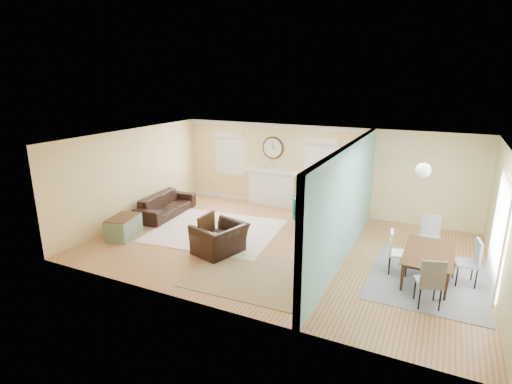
% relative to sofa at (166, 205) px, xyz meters
% --- Properties ---
extents(floor, '(9.00, 9.00, 0.00)m').
position_rel_sofa_xyz_m(floor, '(3.96, -0.68, -0.31)').
color(floor, '#905C33').
rests_on(floor, ground).
extents(wall_back, '(9.00, 0.02, 2.60)m').
position_rel_sofa_xyz_m(wall_back, '(3.96, 2.32, 0.99)').
color(wall_back, '#EDCF87').
rests_on(wall_back, ground).
extents(wall_front, '(9.00, 0.02, 2.60)m').
position_rel_sofa_xyz_m(wall_front, '(3.96, -3.68, 0.99)').
color(wall_front, '#EDCF87').
rests_on(wall_front, ground).
extents(wall_left, '(0.02, 6.00, 2.60)m').
position_rel_sofa_xyz_m(wall_left, '(-0.54, -0.68, 0.99)').
color(wall_left, '#EDCF87').
rests_on(wall_left, ground).
extents(wall_right, '(0.02, 6.00, 2.60)m').
position_rel_sofa_xyz_m(wall_right, '(8.46, -0.68, 0.99)').
color(wall_right, '#EDCF87').
rests_on(wall_right, ground).
extents(ceiling, '(9.00, 6.00, 0.02)m').
position_rel_sofa_xyz_m(ceiling, '(3.96, -0.68, 2.29)').
color(ceiling, white).
rests_on(ceiling, wall_back).
extents(partition, '(0.17, 6.00, 2.60)m').
position_rel_sofa_xyz_m(partition, '(5.47, -0.40, 1.05)').
color(partition, '#EDCF87').
rests_on(partition, ground).
extents(fireplace, '(1.70, 0.30, 1.17)m').
position_rel_sofa_xyz_m(fireplace, '(2.46, 2.20, 0.29)').
color(fireplace, white).
rests_on(fireplace, ground).
extents(wall_clock, '(0.70, 0.07, 0.70)m').
position_rel_sofa_xyz_m(wall_clock, '(2.46, 2.28, 1.54)').
color(wall_clock, '#432A1A').
rests_on(wall_clock, wall_back).
extents(window_left, '(1.05, 0.13, 1.42)m').
position_rel_sofa_xyz_m(window_left, '(0.91, 2.27, 1.35)').
color(window_left, white).
rests_on(window_left, wall_back).
extents(window_right, '(1.05, 0.13, 1.42)m').
position_rel_sofa_xyz_m(window_right, '(4.01, 2.27, 1.35)').
color(window_right, white).
rests_on(window_right, wall_back).
extents(french_doors, '(0.06, 1.70, 2.20)m').
position_rel_sofa_xyz_m(french_doors, '(8.41, -0.68, 0.79)').
color(french_doors, white).
rests_on(french_doors, ground).
extents(pendant, '(0.30, 0.30, 0.55)m').
position_rel_sofa_xyz_m(pendant, '(6.96, -0.68, 1.89)').
color(pendant, gold).
rests_on(pendant, ceiling).
extents(rug_cream, '(3.47, 3.08, 0.02)m').
position_rel_sofa_xyz_m(rug_cream, '(2.01, -0.49, -0.30)').
color(rug_cream, beige).
rests_on(rug_cream, floor).
extents(rug_jute, '(2.51, 2.09, 0.01)m').
position_rel_sofa_xyz_m(rug_jute, '(3.99, -2.33, -0.30)').
color(rug_jute, '#9C865E').
rests_on(rug_jute, floor).
extents(rug_grey, '(2.22, 2.77, 0.01)m').
position_rel_sofa_xyz_m(rug_grey, '(7.29, -0.88, -0.31)').
color(rug_grey, gray).
rests_on(rug_grey, floor).
extents(sofa, '(1.00, 2.19, 0.62)m').
position_rel_sofa_xyz_m(sofa, '(0.00, 0.00, 0.00)').
color(sofa, black).
rests_on(sofa, floor).
extents(eames_chair, '(1.25, 1.34, 0.72)m').
position_rel_sofa_xyz_m(eames_chair, '(2.83, -1.65, 0.05)').
color(eames_chair, black).
rests_on(eames_chair, floor).
extents(green_chair, '(0.91, 0.92, 0.73)m').
position_rel_sofa_xyz_m(green_chair, '(4.07, 1.35, 0.05)').
color(green_chair, '#0B6748').
rests_on(green_chair, floor).
extents(trunk, '(0.78, 1.05, 0.54)m').
position_rel_sofa_xyz_m(trunk, '(0.10, -1.87, -0.04)').
color(trunk, slate).
rests_on(trunk, floor).
extents(credenza, '(0.53, 1.56, 0.80)m').
position_rel_sofa_xyz_m(credenza, '(5.07, 0.52, 0.09)').
color(credenza, '#9A7849').
rests_on(credenza, floor).
extents(tv, '(0.25, 1.13, 0.65)m').
position_rel_sofa_xyz_m(tv, '(5.06, 0.52, 0.81)').
color(tv, black).
rests_on(tv, credenza).
extents(garden_stool, '(0.36, 0.36, 0.54)m').
position_rel_sofa_xyz_m(garden_stool, '(5.05, -0.68, -0.04)').
color(garden_stool, white).
rests_on(garden_stool, floor).
extents(potted_plant, '(0.46, 0.43, 0.41)m').
position_rel_sofa_xyz_m(potted_plant, '(5.05, -0.68, 0.43)').
color(potted_plant, '#337F33').
rests_on(potted_plant, garden_stool).
extents(dining_table, '(0.99, 1.70, 0.59)m').
position_rel_sofa_xyz_m(dining_table, '(7.29, -0.88, -0.02)').
color(dining_table, '#432A1A').
rests_on(dining_table, floor).
extents(dining_chair_n, '(0.44, 0.44, 0.96)m').
position_rel_sofa_xyz_m(dining_chair_n, '(7.21, 0.25, 0.25)').
color(dining_chair_n, gray).
rests_on(dining_chair_n, floor).
extents(dining_chair_s, '(0.53, 0.53, 0.96)m').
position_rel_sofa_xyz_m(dining_chair_s, '(7.32, -1.96, 0.25)').
color(dining_chair_s, gray).
rests_on(dining_chair_s, floor).
extents(dining_chair_w, '(0.45, 0.45, 0.91)m').
position_rel_sofa_xyz_m(dining_chair_w, '(6.68, -0.87, 0.22)').
color(dining_chair_w, white).
rests_on(dining_chair_w, floor).
extents(dining_chair_e, '(0.48, 0.48, 0.94)m').
position_rel_sofa_xyz_m(dining_chair_e, '(7.94, -0.80, 0.24)').
color(dining_chair_e, gray).
rests_on(dining_chair_e, floor).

